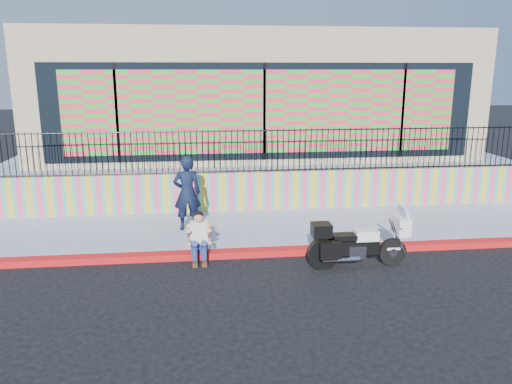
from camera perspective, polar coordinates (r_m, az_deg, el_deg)
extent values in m
plane|color=black|center=(11.34, 3.63, -7.13)|extent=(90.00, 90.00, 0.00)
cube|color=red|center=(11.32, 3.64, -6.78)|extent=(16.00, 0.30, 0.15)
cube|color=#9199AF|center=(12.85, 2.35, -4.21)|extent=(16.00, 3.00, 0.15)
cube|color=#FF4379|center=(14.20, 1.38, 0.17)|extent=(16.00, 0.20, 1.10)
cube|color=#9199AF|center=(19.18, -0.72, 3.53)|extent=(16.00, 10.00, 1.25)
cube|color=tan|center=(18.69, -0.68, 11.36)|extent=(14.00, 8.00, 4.00)
cube|color=black|center=(14.72, 0.95, 9.14)|extent=(12.60, 0.04, 2.80)
cube|color=#E9334A|center=(14.69, 0.97, 9.13)|extent=(11.48, 0.02, 2.40)
cylinder|color=black|center=(11.02, 15.30, -6.62)|extent=(0.59, 0.12, 0.59)
cylinder|color=black|center=(10.57, 7.62, -7.13)|extent=(0.59, 0.12, 0.59)
cube|color=black|center=(10.72, 11.58, -6.13)|extent=(0.84, 0.25, 0.30)
cube|color=silver|center=(10.74, 11.33, -6.59)|extent=(0.36, 0.30, 0.27)
cube|color=silver|center=(10.69, 12.46, -4.82)|extent=(0.49, 0.28, 0.21)
cube|color=black|center=(10.55, 10.03, -5.05)|extent=(0.49, 0.30, 0.11)
cube|color=silver|center=(10.90, 16.28, -3.71)|extent=(0.27, 0.46, 0.37)
cube|color=silver|center=(10.84, 16.55, -2.27)|extent=(0.16, 0.41, 0.30)
cube|color=black|center=(10.38, 7.47, -4.30)|extent=(0.39, 0.37, 0.27)
cube|color=black|center=(10.28, 8.49, -6.61)|extent=(0.43, 0.16, 0.36)
cube|color=black|center=(10.77, 7.77, -5.63)|extent=(0.43, 0.16, 0.36)
cube|color=silver|center=(10.99, 15.33, -6.18)|extent=(0.28, 0.14, 0.05)
imported|color=black|center=(12.44, -7.89, -0.12)|extent=(0.74, 0.55, 1.86)
cube|color=navy|center=(11.11, -6.48, -6.33)|extent=(0.36, 0.28, 0.18)
cube|color=silver|center=(10.96, -6.53, -4.69)|extent=(0.38, 0.27, 0.54)
sphere|color=tan|center=(10.81, -6.58, -2.94)|extent=(0.21, 0.21, 0.21)
cube|color=#472814|center=(10.77, -6.98, -8.10)|extent=(0.11, 0.26, 0.10)
cube|color=#472814|center=(10.76, -5.90, -8.07)|extent=(0.11, 0.26, 0.10)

